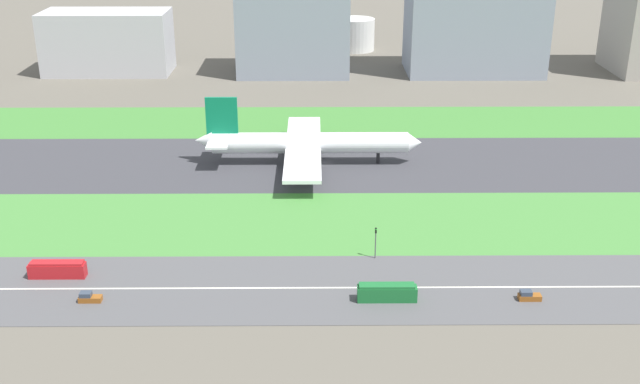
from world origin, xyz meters
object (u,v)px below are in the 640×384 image
Objects in this scene: hangar_building at (293,28)px; office_tower at (476,11)px; car_2 at (89,298)px; fuel_tank_west at (355,34)px; car_3 at (529,296)px; traffic_light at (376,241)px; terminal_building at (108,42)px; airliner at (304,143)px; bus_0 at (57,269)px; bus_1 at (387,292)px.

office_tower is (76.02, 0.00, 6.98)m from hangar_building.
fuel_tank_west is at bearing -105.01° from car_2.
fuel_tank_west is at bearing -84.66° from car_3.
car_2 is 0.61× the size of traffic_light.
car_2 is 0.08× the size of terminal_building.
airliner is 160.59m from fuel_tank_west.
bus_0 reaches higher than car_2.
traffic_light is at bearing -82.84° from hangar_building.
hangar_building is 0.82× the size of office_tower.
traffic_light is at bearing 6.89° from bus_0.
bus_1 is at bearing -180.00° from car_2.
car_3 is at bearing -75.26° from hangar_building.
airliner is 5.60× the size of bus_1.
traffic_light is 175.95m from hangar_building.
hangar_building is at bearing 180.00° from office_tower.
bus_1 is (57.98, 0.00, 0.90)m from car_2.
traffic_light is at bearing -162.49° from car_2.
car_3 is (44.66, -78.00, -5.31)m from airliner.
airliner is at bearing -53.58° from terminal_building.
hangar_building reaches higher than bus_1.
bus_1 is 200.65m from office_tower.
fuel_tank_west is at bearing 22.88° from terminal_building.
office_tower reaches higher than terminal_building.
bus_0 is at bearing -8.47° from bus_1.
bus_1 is 217.24m from terminal_building.
office_tower is (70.16, 114.00, 19.32)m from airliner.
car_3 is 0.08× the size of terminal_building.
fuel_tank_west is (63.57, 237.00, 6.60)m from car_2.
bus_1 is 0.25× the size of hangar_building.
hangar_building is (-5.86, 114.00, 12.34)m from airliner.
bus_1 is 0.21× the size of office_tower.
car_2 is (-85.71, 0.00, 0.00)m from car_3.
bus_1 is at bearing -77.75° from airliner.
hangar_building is (-22.79, 192.00, 16.75)m from bus_1.
airliner reaches higher than car_2.
office_tower is at bearing 56.52° from bus_0.
terminal_building is (-128.77, 192.00, 11.95)m from car_3.
car_2 is (-41.05, -78.00, -5.31)m from airliner.
car_3 is at bearing -56.15° from terminal_building.
office_tower is (111.21, 192.00, 24.63)m from car_2.
terminal_building is at bearing 180.00° from hangar_building.
hangar_building is at bearing -75.26° from car_3.
bus_0 is 0.25× the size of hangar_building.
car_2 is 59.91m from traffic_light.
airliner is 79.94m from bus_1.
office_tower reaches higher than bus_1.
terminal_building is 2.82× the size of fuel_tank_west.
hangar_building is at bearing -100.39° from car_2.
office_tower reaches higher than car_2.
bus_1 is 1.61× the size of traffic_light.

